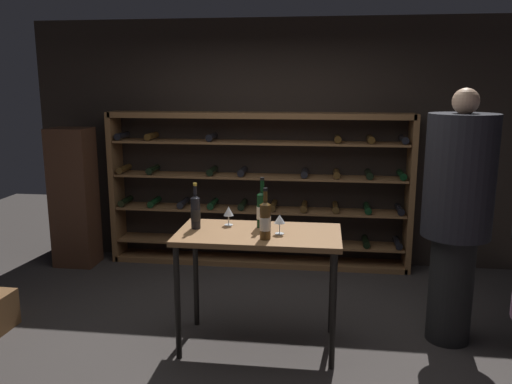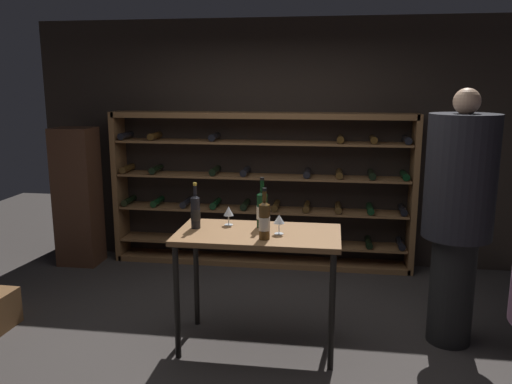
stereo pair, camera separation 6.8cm
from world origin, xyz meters
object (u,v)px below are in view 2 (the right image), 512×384
Objects in this scene: wine_bottle_black_capsule at (196,211)px; wine_glass_stemmed_right at (229,212)px; wine_bottle_green_slim at (264,220)px; wine_glass_stemmed_center at (279,220)px; tasting_table at (258,245)px; wine_rack at (263,191)px; person_guest_blue_shirt at (458,207)px; wine_bottle_gold_foil at (262,209)px; display_cabinet at (78,197)px.

wine_bottle_black_capsule is 0.26m from wine_glass_stemmed_right.
wine_bottle_green_slim reaches higher than wine_glass_stemmed_center.
wine_rack is at bearing 96.63° from tasting_table.
wine_bottle_black_capsule is at bearing -98.66° from wine_rack.
person_guest_blue_shirt is (1.49, 0.28, 0.28)m from tasting_table.
wine_bottle_gold_foil is 0.23m from wine_glass_stemmed_center.
display_cabinet is at bearing 144.45° from wine_glass_stemmed_right.
wine_glass_stemmed_center is at bearing -78.76° from wine_rack.
person_guest_blue_shirt reaches higher than wine_glass_stemmed_center.
wine_bottle_green_slim is 0.60m from wine_bottle_black_capsule.
wine_rack is at bearing 101.24° from wine_glass_stemmed_center.
display_cabinet is at bearing -30.94° from person_guest_blue_shirt.
wine_bottle_gold_foil reaches higher than wine_glass_stemmed_right.
person_guest_blue_shirt is at bearing 17.51° from wine_bottle_green_slim.
wine_bottle_green_slim is (0.07, -0.17, 0.24)m from tasting_table.
tasting_table is at bearing -93.39° from wine_bottle_gold_foil.
person_guest_blue_shirt is 5.05× the size of wine_bottle_gold_foil.
wine_bottle_black_capsule is (1.77, -1.56, 0.28)m from display_cabinet.
wine_bottle_black_capsule is at bearing 173.83° from wine_glass_stemmed_center.
wine_bottle_gold_foil reaches higher than wine_bottle_green_slim.
display_cabinet is 2.94m from wine_bottle_green_slim.
wine_glass_stemmed_center is (0.16, -0.03, 0.21)m from tasting_table.
wine_rack is 1.68× the size of person_guest_blue_shirt.
display_cabinet is at bearing 138.76° from wine_bottle_black_capsule.
wine_bottle_green_slim is 0.17m from wine_glass_stemmed_center.
person_guest_blue_shirt is 1.49m from wine_bottle_gold_foil.
wine_rack is 2.16× the size of display_cabinet.
display_cabinet reaches higher than tasting_table.
display_cabinet reaches higher than wine_bottle_green_slim.
wine_glass_stemmed_center is (0.09, 0.14, -0.03)m from wine_bottle_green_slim.
tasting_table is at bearing -35.20° from display_cabinet.
wine_bottle_green_slim is at bearing -79.29° from wine_bottle_gold_foil.
person_guest_blue_shirt is at bearing 5.20° from wine_bottle_gold_foil.
display_cabinet is (-3.75, 1.32, -0.32)m from person_guest_blue_shirt.
wine_bottle_black_capsule is at bearing 174.87° from tasting_table.
display_cabinet is at bearing -172.67° from wine_rack.
tasting_table is 8.35× the size of wine_glass_stemmed_center.
person_guest_blue_shirt is 1.75m from wine_glass_stemmed_right.
wine_bottle_gold_foil is 0.27m from wine_glass_stemmed_right.
wine_bottle_gold_foil is 2.67× the size of wine_glass_stemmed_center.
wine_glass_stemmed_center is at bearing -24.52° from wine_glass_stemmed_right.
wine_bottle_green_slim is at bearing -45.33° from wine_glass_stemmed_right.
wine_glass_stemmed_center is (-1.33, -0.31, -0.07)m from person_guest_blue_shirt.
wine_rack is 9.37× the size of wine_bottle_black_capsule.
person_guest_blue_shirt is at bearing 3.85° from wine_glass_stemmed_right.
tasting_table is 1.54m from person_guest_blue_shirt.
wine_rack is 8.49× the size of wine_bottle_gold_foil.
wine_bottle_gold_foil is at bearing -6.40° from person_guest_blue_shirt.
wine_bottle_black_capsule reaches higher than wine_glass_stemmed_right.
wine_bottle_black_capsule is at bearing -152.93° from wine_glass_stemmed_right.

